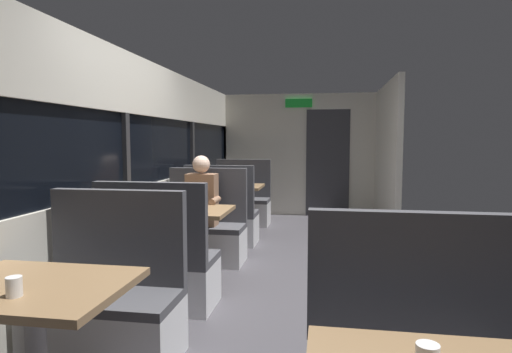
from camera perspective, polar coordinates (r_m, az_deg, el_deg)
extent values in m
cube|color=#423F44|center=(4.19, 1.91, -15.28)|extent=(3.30, 9.20, 0.02)
cube|color=beige|center=(4.46, -17.05, -7.73)|extent=(0.08, 8.40, 0.95)
cube|color=beige|center=(4.39, -17.56, 12.07)|extent=(0.08, 8.40, 0.60)
cube|color=black|center=(4.36, -17.45, 3.24)|extent=(0.03, 8.40, 0.75)
cube|color=#2D2D30|center=(4.35, -17.09, 3.24)|extent=(0.06, 0.08, 0.75)
cube|color=#2D2D30|center=(6.30, -8.60, 3.87)|extent=(0.06, 0.08, 0.75)
cube|color=#2D2D30|center=(8.33, -4.17, 4.16)|extent=(0.06, 0.08, 0.75)
cube|color=beige|center=(8.12, 5.72, 2.89)|extent=(2.90, 0.08, 2.30)
cube|color=#333338|center=(8.06, 9.59, 1.77)|extent=(0.80, 0.04, 2.00)
cube|color=green|center=(8.08, 5.75, 9.77)|extent=(0.50, 0.03, 0.16)
cube|color=beige|center=(6.97, 17.09, 2.36)|extent=(0.08, 2.40, 2.30)
cube|color=olive|center=(2.39, -27.70, -13.11)|extent=(0.90, 0.70, 0.04)
cube|color=silver|center=(3.09, -19.52, -19.03)|extent=(0.95, 0.50, 0.39)
cube|color=#47474C|center=(3.01, -19.65, -15.11)|extent=(0.95, 0.50, 0.06)
cube|color=#47474C|center=(3.09, -17.95, -7.69)|extent=(0.95, 0.08, 0.65)
cylinder|color=#9E9EA3|center=(4.44, -9.45, -9.29)|extent=(0.10, 0.10, 0.70)
cube|color=olive|center=(4.37, -9.52, -4.58)|extent=(0.90, 0.70, 0.04)
cube|color=silver|center=(3.89, -12.61, -13.79)|extent=(0.95, 0.50, 0.39)
cube|color=#47474C|center=(3.83, -12.67, -10.60)|extent=(0.95, 0.50, 0.06)
cube|color=#47474C|center=(3.56, -14.05, -5.94)|extent=(0.95, 0.08, 0.65)
cube|color=silver|center=(5.09, -7.02, -9.22)|extent=(0.95, 0.50, 0.39)
cube|color=#47474C|center=(5.04, -7.05, -6.74)|extent=(0.95, 0.50, 0.06)
cube|color=#47474C|center=(5.18, -6.44, -2.43)|extent=(0.95, 0.08, 0.65)
cylinder|color=#9E9EA3|center=(6.59, -3.11, -4.56)|extent=(0.10, 0.10, 0.70)
cube|color=olive|center=(6.54, -3.13, -1.36)|extent=(0.90, 0.70, 0.04)
cube|color=silver|center=(5.98, -4.46, -7.05)|extent=(0.95, 0.50, 0.39)
cube|color=#47474C|center=(5.94, -4.48, -4.93)|extent=(0.95, 0.50, 0.06)
cube|color=#47474C|center=(5.69, -5.00, -1.76)|extent=(0.95, 0.08, 0.65)
cube|color=silver|center=(7.25, -1.99, -4.92)|extent=(0.95, 0.50, 0.39)
cube|color=#47474C|center=(7.22, -2.00, -3.16)|extent=(0.95, 0.50, 0.06)
cube|color=#47474C|center=(7.38, -1.69, -0.21)|extent=(0.95, 0.08, 0.65)
cube|color=#47474C|center=(2.22, 19.63, -12.75)|extent=(0.95, 0.08, 0.65)
cube|color=#26262D|center=(5.08, -7.02, -8.89)|extent=(0.30, 0.36, 0.45)
cube|color=#8C664C|center=(4.94, -7.25, -3.10)|extent=(0.34, 0.22, 0.60)
sphere|color=beige|center=(4.88, -7.37, 1.64)|extent=(0.20, 0.20, 0.20)
cylinder|color=#8C664C|center=(4.83, -10.14, -3.08)|extent=(0.07, 0.28, 0.07)
cylinder|color=#8C664C|center=(4.71, -5.54, -3.23)|extent=(0.07, 0.28, 0.07)
cylinder|color=white|center=(2.23, -29.71, -12.72)|extent=(0.07, 0.07, 0.09)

